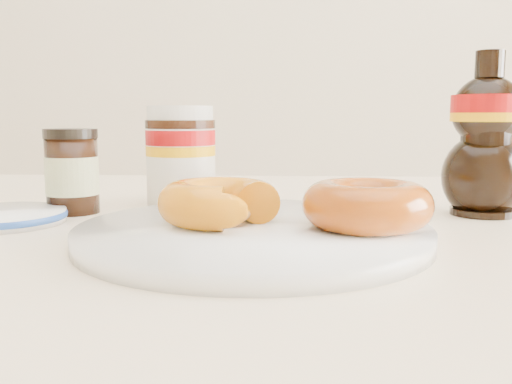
{
  "coord_description": "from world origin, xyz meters",
  "views": [
    {
      "loc": [
        0.01,
        -0.42,
        0.85
      ],
      "look_at": [
        -0.02,
        0.09,
        0.79
      ],
      "focal_mm": 40.0,
      "sensor_mm": 36.0,
      "label": 1
    }
  ],
  "objects_px": {
    "nutella_jar": "(181,151)",
    "dark_jar": "(72,172)",
    "dining_table": "(276,313)",
    "donut_bitten": "(219,202)",
    "blue_rim_saucer": "(3,216)",
    "syrup_bottle": "(486,134)",
    "plate": "(253,233)",
    "donut_whole": "(367,205)"
  },
  "relations": [
    {
      "from": "dining_table",
      "to": "nutella_jar",
      "type": "relative_size",
      "value": 12.26
    },
    {
      "from": "dining_table",
      "to": "nutella_jar",
      "type": "distance_m",
      "value": 0.23
    },
    {
      "from": "plate",
      "to": "nutella_jar",
      "type": "distance_m",
      "value": 0.23
    },
    {
      "from": "plate",
      "to": "nutella_jar",
      "type": "relative_size",
      "value": 2.53
    },
    {
      "from": "donut_bitten",
      "to": "dark_jar",
      "type": "bearing_deg",
      "value": 142.93
    },
    {
      "from": "plate",
      "to": "dark_jar",
      "type": "relative_size",
      "value": 3.23
    },
    {
      "from": "dining_table",
      "to": "plate",
      "type": "relative_size",
      "value": 4.84
    },
    {
      "from": "dining_table",
      "to": "syrup_bottle",
      "type": "relative_size",
      "value": 8.32
    },
    {
      "from": "donut_whole",
      "to": "syrup_bottle",
      "type": "xyz_separation_m",
      "value": [
        0.14,
        0.15,
        0.05
      ]
    },
    {
      "from": "blue_rim_saucer",
      "to": "dark_jar",
      "type": "bearing_deg",
      "value": 52.22
    },
    {
      "from": "dining_table",
      "to": "syrup_bottle",
      "type": "xyz_separation_m",
      "value": [
        0.21,
        0.08,
        0.17
      ]
    },
    {
      "from": "donut_bitten",
      "to": "syrup_bottle",
      "type": "height_order",
      "value": "syrup_bottle"
    },
    {
      "from": "plate",
      "to": "donut_whole",
      "type": "xyz_separation_m",
      "value": [
        0.09,
        -0.01,
        0.03
      ]
    },
    {
      "from": "dark_jar",
      "to": "donut_whole",
      "type": "bearing_deg",
      "value": -25.44
    },
    {
      "from": "plate",
      "to": "nutella_jar",
      "type": "height_order",
      "value": "nutella_jar"
    },
    {
      "from": "nutella_jar",
      "to": "blue_rim_saucer",
      "type": "bearing_deg",
      "value": -139.46
    },
    {
      "from": "syrup_bottle",
      "to": "dark_jar",
      "type": "relative_size",
      "value": 1.88
    },
    {
      "from": "donut_bitten",
      "to": "nutella_jar",
      "type": "height_order",
      "value": "nutella_jar"
    },
    {
      "from": "nutella_jar",
      "to": "dark_jar",
      "type": "bearing_deg",
      "value": -146.64
    },
    {
      "from": "blue_rim_saucer",
      "to": "dining_table",
      "type": "bearing_deg",
      "value": -1.71
    },
    {
      "from": "plate",
      "to": "donut_whole",
      "type": "height_order",
      "value": "donut_whole"
    },
    {
      "from": "donut_bitten",
      "to": "blue_rim_saucer",
      "type": "height_order",
      "value": "donut_bitten"
    },
    {
      "from": "dining_table",
      "to": "donut_bitten",
      "type": "distance_m",
      "value": 0.14
    },
    {
      "from": "syrup_bottle",
      "to": "blue_rim_saucer",
      "type": "distance_m",
      "value": 0.49
    },
    {
      "from": "donut_bitten",
      "to": "blue_rim_saucer",
      "type": "relative_size",
      "value": 0.85
    },
    {
      "from": "dining_table",
      "to": "nutella_jar",
      "type": "height_order",
      "value": "nutella_jar"
    },
    {
      "from": "dining_table",
      "to": "donut_bitten",
      "type": "relative_size",
      "value": 13.75
    },
    {
      "from": "donut_bitten",
      "to": "donut_whole",
      "type": "xyz_separation_m",
      "value": [
        0.12,
        -0.01,
        0.0
      ]
    },
    {
      "from": "donut_bitten",
      "to": "donut_whole",
      "type": "height_order",
      "value": "donut_whole"
    },
    {
      "from": "dining_table",
      "to": "nutella_jar",
      "type": "bearing_deg",
      "value": 129.56
    },
    {
      "from": "donut_whole",
      "to": "blue_rim_saucer",
      "type": "relative_size",
      "value": 0.87
    },
    {
      "from": "dining_table",
      "to": "donut_bitten",
      "type": "height_order",
      "value": "donut_bitten"
    },
    {
      "from": "donut_bitten",
      "to": "blue_rim_saucer",
      "type": "distance_m",
      "value": 0.23
    },
    {
      "from": "dark_jar",
      "to": "blue_rim_saucer",
      "type": "distance_m",
      "value": 0.09
    },
    {
      "from": "dining_table",
      "to": "syrup_bottle",
      "type": "height_order",
      "value": "syrup_bottle"
    },
    {
      "from": "donut_whole",
      "to": "syrup_bottle",
      "type": "height_order",
      "value": "syrup_bottle"
    },
    {
      "from": "donut_bitten",
      "to": "nutella_jar",
      "type": "distance_m",
      "value": 0.21
    },
    {
      "from": "plate",
      "to": "syrup_bottle",
      "type": "distance_m",
      "value": 0.28
    },
    {
      "from": "donut_whole",
      "to": "dark_jar",
      "type": "distance_m",
      "value": 0.32
    },
    {
      "from": "dining_table",
      "to": "dark_jar",
      "type": "relative_size",
      "value": 15.63
    },
    {
      "from": "donut_whole",
      "to": "syrup_bottle",
      "type": "bearing_deg",
      "value": 45.97
    },
    {
      "from": "nutella_jar",
      "to": "dark_jar",
      "type": "distance_m",
      "value": 0.13
    }
  ]
}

